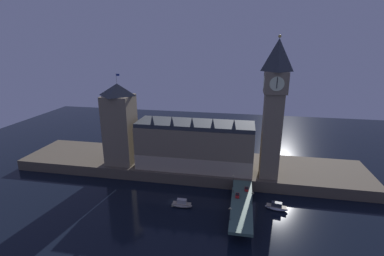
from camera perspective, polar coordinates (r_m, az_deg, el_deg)
name	(u,v)px	position (r m, az deg, el deg)	size (l,w,h in m)	color
ground_plane	(174,201)	(152.03, -3.77, -14.78)	(400.00, 400.00, 0.00)	black
embankment	(188,165)	(184.05, -0.76, -7.65)	(220.00, 42.00, 6.56)	brown
parliament_hall	(195,145)	(169.60, 0.59, -3.48)	(69.98, 22.39, 34.11)	#7F7056
clock_tower	(274,106)	(155.74, 16.41, 4.32)	(12.38, 12.49, 77.58)	#7F7056
victoria_tower	(120,124)	(178.75, -14.57, 0.83)	(17.30, 17.30, 56.51)	#7F7056
bridge	(241,207)	(141.83, 10.11, -15.58)	(10.21, 46.00, 6.34)	#476656
car_northbound_lead	(237,195)	(144.76, 9.29, -13.48)	(1.99, 3.96, 1.59)	red
car_southbound_trail	(247,189)	(151.48, 11.12, -12.17)	(1.98, 4.04, 1.31)	red
pedestrian_far_rail	(233,191)	(147.70, 8.45, -12.67)	(0.38, 0.38, 1.86)	black
street_lamp_near	(230,212)	(126.25, 7.81, -16.72)	(1.34, 0.60, 6.14)	#2D3333
street_lamp_mid	(253,196)	(138.84, 12.31, -13.56)	(1.34, 0.60, 6.28)	#2D3333
street_lamp_far	(233,179)	(151.40, 8.46, -10.40)	(1.34, 0.60, 7.14)	#2D3333
boat_upstream	(182,204)	(146.45, -2.10, -15.35)	(10.65, 3.61, 4.47)	#B2A893
boat_downstream	(276,207)	(150.51, 16.94, -15.25)	(11.56, 5.58, 4.10)	white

